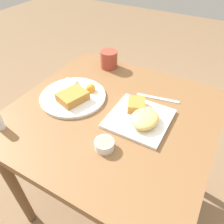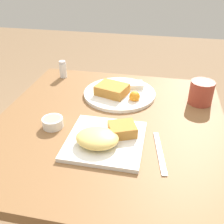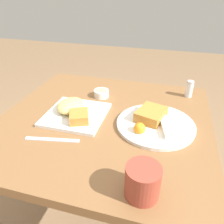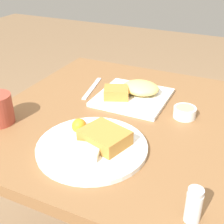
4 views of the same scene
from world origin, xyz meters
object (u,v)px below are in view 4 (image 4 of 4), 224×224
Objects in this scene: plate_square_near at (134,93)px; butter_knife at (92,88)px; plate_oval_far at (93,144)px; salt_shaker at (193,207)px; sauce_ramekin at (185,112)px.

plate_square_near is 1.22× the size of butter_knife.
butter_knife is at bearing -3.50° from plate_square_near.
plate_square_near reaches higher than plate_oval_far.
salt_shaker is at bearing 35.22° from butter_knife.
butter_knife is (0.18, -0.01, -0.02)m from plate_square_near.
plate_square_near is 0.80× the size of plate_oval_far.
sauce_ramekin is at bearing -74.35° from salt_shaker.
sauce_ramekin is 0.38m from butter_knife.
plate_oval_far is at bearing 92.17° from plate_square_near.
sauce_ramekin is 0.36× the size of butter_knife.
plate_oval_far is 4.22× the size of sauce_ramekin.
salt_shaker is at bearing 105.65° from sauce_ramekin.
plate_square_near is at bearing -56.11° from salt_shaker.
butter_knife is at bearing -61.47° from plate_oval_far.
plate_oval_far is at bearing -23.74° from salt_shaker.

